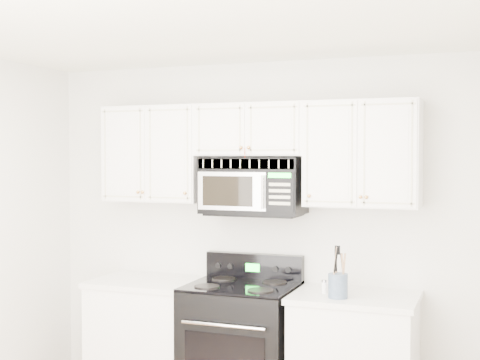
% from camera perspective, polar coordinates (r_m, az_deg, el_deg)
% --- Properties ---
extents(room, '(3.51, 3.51, 2.61)m').
position_cam_1_polar(room, '(3.60, -7.38, -7.23)').
color(room, brown).
rests_on(room, ground).
extents(base_cabinet_left, '(0.86, 0.65, 0.92)m').
position_cam_1_polar(base_cabinet_left, '(5.40, -7.66, -13.57)').
color(base_cabinet_left, white).
rests_on(base_cabinet_left, ground).
extents(range, '(0.78, 0.71, 1.12)m').
position_cam_1_polar(range, '(5.06, 0.13, -13.93)').
color(range, black).
rests_on(range, ground).
extents(upper_cabinets, '(2.44, 0.37, 0.75)m').
position_cam_1_polar(upper_cabinets, '(5.01, 1.15, 2.68)').
color(upper_cabinets, white).
rests_on(upper_cabinets, ground).
extents(microwave, '(0.76, 0.43, 0.42)m').
position_cam_1_polar(microwave, '(4.98, 1.15, -0.47)').
color(microwave, black).
rests_on(microwave, ground).
extents(utensil_crock, '(0.13, 0.13, 0.35)m').
position_cam_1_polar(utensil_crock, '(4.61, 8.36, -8.80)').
color(utensil_crock, '#4C5D78').
rests_on(utensil_crock, base_cabinet_right).
extents(shaker_salt, '(0.04, 0.04, 0.09)m').
position_cam_1_polar(shaker_salt, '(4.76, 7.21, -8.99)').
color(shaker_salt, white).
rests_on(shaker_salt, base_cabinet_right).
extents(shaker_pepper, '(0.04, 0.04, 0.10)m').
position_cam_1_polar(shaker_pepper, '(4.82, 7.81, -8.85)').
color(shaker_pepper, white).
rests_on(shaker_pepper, base_cabinet_right).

